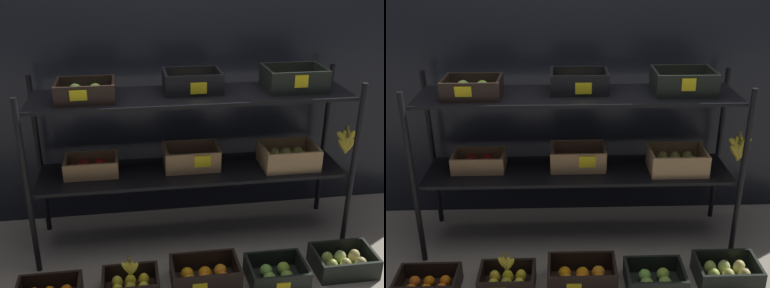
# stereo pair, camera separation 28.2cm
# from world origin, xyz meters

# --- Properties ---
(ground_plane) EXTENTS (10.00, 10.00, 0.00)m
(ground_plane) POSITION_xyz_m (0.00, 0.00, 0.00)
(ground_plane) COLOR gray
(storefront_wall) EXTENTS (4.26, 0.12, 1.79)m
(storefront_wall) POSITION_xyz_m (0.00, 0.42, 0.90)
(storefront_wall) COLOR black
(storefront_wall) RESTS_ON ground_plane
(display_rack) EXTENTS (2.00, 0.47, 1.10)m
(display_rack) POSITION_xyz_m (0.05, 0.01, 0.73)
(display_rack) COLOR black
(display_rack) RESTS_ON ground_plane
(crate_ground_lemon) EXTENTS (0.31, 0.22, 0.12)m
(crate_ground_lemon) POSITION_xyz_m (-0.41, -0.49, 0.05)
(crate_ground_lemon) COLOR black
(crate_ground_lemon) RESTS_ON ground_plane
(crate_ground_orange) EXTENTS (0.38, 0.24, 0.14)m
(crate_ground_orange) POSITION_xyz_m (0.01, -0.47, 0.05)
(crate_ground_orange) COLOR black
(crate_ground_orange) RESTS_ON ground_plane
(crate_ground_apple_green) EXTENTS (0.32, 0.25, 0.12)m
(crate_ground_apple_green) POSITION_xyz_m (0.41, -0.50, 0.05)
(crate_ground_apple_green) COLOR black
(crate_ground_apple_green) RESTS_ON ground_plane
(crate_ground_pear) EXTENTS (0.35, 0.25, 0.12)m
(crate_ground_pear) POSITION_xyz_m (0.82, -0.46, 0.05)
(crate_ground_pear) COLOR black
(crate_ground_pear) RESTS_ON ground_plane
(banana_bunch_loose) EXTENTS (0.11, 0.04, 0.12)m
(banana_bunch_loose) POSITION_xyz_m (-0.40, -0.49, 0.17)
(banana_bunch_loose) COLOR brown
(banana_bunch_loose) RESTS_ON crate_ground_lemon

